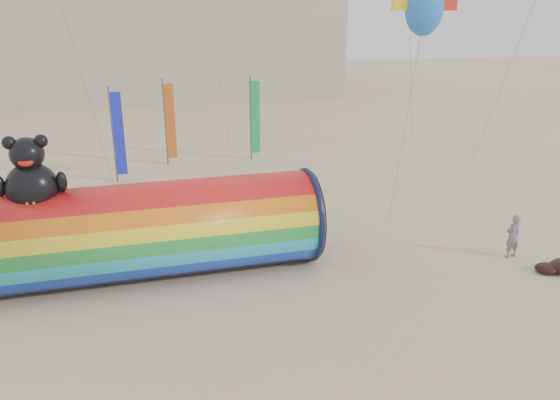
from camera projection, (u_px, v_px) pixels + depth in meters
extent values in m
plane|color=#CCB58C|center=(278.00, 279.00, 19.24)|extent=(160.00, 160.00, 0.00)
cylinder|color=red|center=(153.00, 230.00, 19.09)|extent=(11.60, 3.38, 3.38)
torus|color=#0F1438|center=(307.00, 214.00, 20.53)|extent=(0.23, 3.55, 3.55)
cylinder|color=black|center=(311.00, 214.00, 20.56)|extent=(0.06, 3.35, 3.35)
ellipsoid|color=black|center=(32.00, 189.00, 17.55)|extent=(1.65, 1.48, 1.74)
ellipsoid|color=#F7F41A|center=(30.00, 197.00, 17.10)|extent=(0.85, 0.37, 0.74)
sphere|color=black|center=(27.00, 154.00, 17.17)|extent=(1.06, 1.06, 1.06)
sphere|color=black|center=(9.00, 143.00, 16.92)|extent=(0.43, 0.43, 0.43)
sphere|color=black|center=(41.00, 141.00, 17.16)|extent=(0.43, 0.43, 0.43)
ellipsoid|color=red|center=(25.00, 162.00, 16.82)|extent=(0.47, 0.17, 0.30)
ellipsoid|color=black|center=(0.00, 186.00, 17.17)|extent=(0.35, 0.35, 0.70)
ellipsoid|color=black|center=(62.00, 182.00, 17.63)|extent=(0.35, 0.35, 0.70)
imported|color=slate|center=(513.00, 236.00, 20.69)|extent=(0.67, 0.49, 1.72)
ellipsoid|color=black|center=(547.00, 268.00, 19.68)|extent=(0.91, 0.77, 0.32)
cylinder|color=#59595E|center=(113.00, 135.00, 29.29)|extent=(0.10, 0.10, 5.20)
cube|color=#1C24D4|center=(119.00, 134.00, 29.35)|extent=(0.56, 0.06, 4.50)
cylinder|color=#59595E|center=(165.00, 123.00, 32.59)|extent=(0.10, 0.10, 5.20)
cube|color=#C8561C|center=(170.00, 121.00, 32.66)|extent=(0.56, 0.06, 4.50)
cylinder|color=#59595E|center=(251.00, 119.00, 33.78)|extent=(0.10, 0.10, 5.20)
cube|color=#189C58|center=(255.00, 118.00, 33.85)|extent=(0.56, 0.06, 4.50)
ellipsoid|color=blue|center=(424.00, 8.00, 20.19)|extent=(1.50, 1.17, 2.00)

